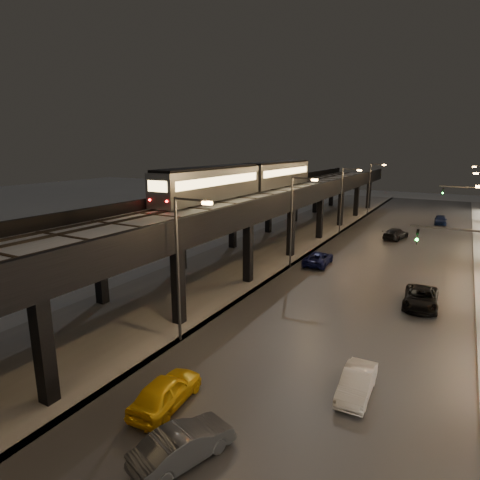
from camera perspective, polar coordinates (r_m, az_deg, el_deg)
The scene contains 18 objects.
road_surface at distance 42.40m, azimuth 19.53°, elevation -3.77°, with size 17.00×120.00×0.06m, color #46474D.
under_viaduct_pavement at distance 46.35m, azimuth 2.91°, elevation -1.60°, with size 11.00×120.00×0.06m, color #9FA1A8.
elevated_viaduct at distance 42.48m, azimuth 1.10°, elevation 4.75°, with size 9.00×100.00×6.30m.
viaduct_trackbed at distance 42.49m, azimuth 1.18°, elevation 5.80°, with size 8.40×100.00×0.32m.
viaduct_parapet_streetside at distance 40.61m, azimuth 6.67°, elevation 6.04°, with size 0.30×100.00×1.10m, color black.
viaduct_parapet_far at distance 44.64m, azimuth -3.76°, elevation 6.73°, with size 0.30×100.00×1.10m, color black.
streetlight_left_1 at distance 24.02m, azimuth -8.37°, elevation -2.87°, with size 2.57×0.28×9.00m.
streetlight_left_2 at distance 39.47m, azimuth 7.69°, elevation 3.44°, with size 2.57×0.28×9.00m.
streetlight_left_3 at distance 56.46m, azimuth 14.48°, elevation 6.03°, with size 2.57×0.28×9.00m.
streetlight_left_4 at distance 73.92m, azimuth 18.12°, elevation 7.39°, with size 2.57×0.28×9.00m.
subway_train at distance 47.87m, azimuth 1.38°, elevation 8.86°, with size 2.74×32.98×3.27m.
car_taxi at distance 20.10m, azimuth -10.48°, elevation -20.54°, with size 1.71×4.26×1.45m, color yellow.
car_near_white at distance 17.29m, azimuth -8.05°, elevation -26.99°, with size 1.46×4.18×1.38m, color #393C44.
car_mid_silver at distance 41.59m, azimuth 11.05°, elevation -2.63°, with size 2.25×4.89×1.36m, color #0F1349.
car_mid_dark at distance 55.97m, azimuth 21.26°, elevation 0.78°, with size 1.97×4.84×1.41m, color black.
car_onc_silver at distance 21.31m, azimuth 16.28°, elevation -19.03°, with size 1.35×3.86×1.27m, color white.
car_onc_dark at distance 33.17m, azimuth 24.33°, elevation -7.62°, with size 2.36×5.13×1.43m, color black.
car_onc_red at distance 69.48m, azimuth 26.62°, elevation 2.55°, with size 1.69×4.21×1.43m, color #131F4C.
Camera 1 is at (13.74, -5.25, 11.80)m, focal length 30.00 mm.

